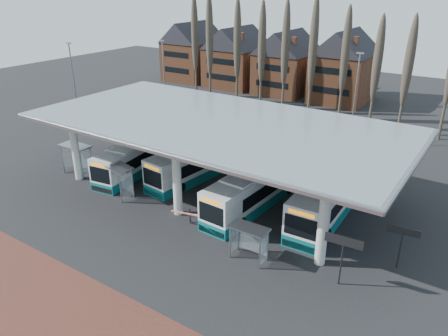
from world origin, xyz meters
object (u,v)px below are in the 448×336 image
Objects in this scene: shelter_0 at (77,153)px; shelter_2 at (250,235)px; bus_3 at (331,195)px; bus_1 at (200,160)px; shelter_1 at (119,173)px; bus_0 at (139,156)px; bus_2 at (257,188)px.

shelter_0 is 21.08m from shelter_2.
bus_3 is 4.73× the size of shelter_2.
shelter_1 is at bearing -109.54° from bus_1.
shelter_0 is 6.85m from shelter_1.
bus_3 reaches higher than bus_0.
shelter_1 is at bearing -158.88° from bus_3.
bus_1 is at bearing 166.58° from bus_2.
bus_1 is 11.77m from shelter_0.
shelter_2 is (3.38, -6.83, 0.23)m from bus_2.
bus_1 is 3.85× the size of shelter_0.
shelter_2 is at bearing -30.50° from bus_0.
shelter_0 is at bearing -177.01° from shelter_1.
shelter_2 is at bearing -9.09° from shelter_0.
bus_3 is at bearing 35.42° from shelter_1.
shelter_1 is at bearing 171.80° from shelter_2.
shelter_0 is (-23.07, -5.87, 0.47)m from bus_3.
bus_0 is 18.80m from bus_3.
bus_1 is 3.67× the size of shelter_1.
bus_2 is at bearing -161.91° from bus_3.
bus_1 is at bearing 177.30° from bus_3.
bus_0 is 0.92× the size of bus_3.
bus_2 is (13.10, 0.02, 0.07)m from bus_0.
shelter_0 is (-4.38, -3.81, 0.62)m from bus_0.
bus_2 is (7.38, -2.19, -0.00)m from bus_1.
shelter_0 is (-17.48, -3.82, 0.55)m from bus_2.
bus_1 reaches higher than shelter_2.
bus_3 is (12.96, -0.15, 0.08)m from bus_1.
bus_2 is at bearing -10.99° from bus_1.
bus_0 is 0.96× the size of bus_1.
shelter_0 is at bearing -143.65° from bus_1.
bus_0 is at bearing 40.09° from shelter_0.
shelter_0 is at bearing -167.77° from bus_3.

